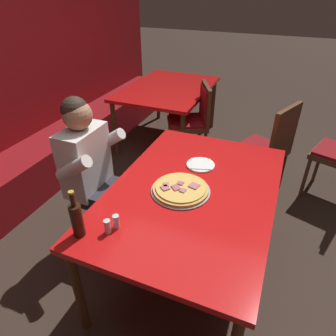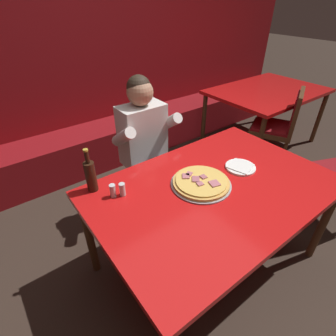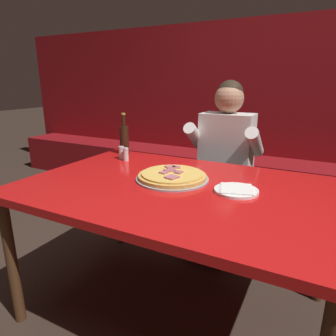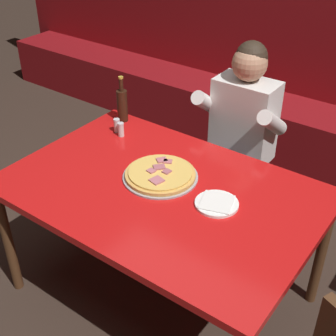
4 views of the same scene
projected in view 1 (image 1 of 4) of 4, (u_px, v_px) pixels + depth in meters
The scene contains 12 objects.
ground_plane at pixel (189, 265), 2.40m from camera, with size 24.00×24.00×0.00m, color #33261E.
booth_bench at pixel (7, 189), 2.87m from camera, with size 6.46×0.48×0.46m, color maroon.
main_dining_table at pixel (193, 197), 2.03m from camera, with size 1.56×1.05×0.76m.
pizza at pixel (181, 189), 1.96m from camera, with size 0.39×0.39×0.05m.
plate_white_paper at pixel (201, 165), 2.23m from camera, with size 0.21×0.21×0.02m.
beer_bottle at pixel (77, 219), 1.58m from camera, with size 0.07×0.07×0.29m.
shaker_black_pepper at pixel (108, 227), 1.63m from camera, with size 0.04×0.04×0.09m.
shaker_oregano at pixel (116, 222), 1.66m from camera, with size 0.04×0.04×0.09m.
diner_seated_blue_shirt at pixel (96, 171), 2.27m from camera, with size 0.53×0.53×1.27m.
dining_chair_by_booth at pixel (269, 145), 2.91m from camera, with size 0.58×0.58×0.99m.
dining_chair_near_left at pixel (194, 118), 3.46m from camera, with size 0.59×0.59×0.96m.
background_dining_table at pixel (168, 92), 3.88m from camera, with size 1.44×1.01×0.76m.
Camera 1 is at (-1.55, -0.46, 1.95)m, focal length 32.00 mm.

